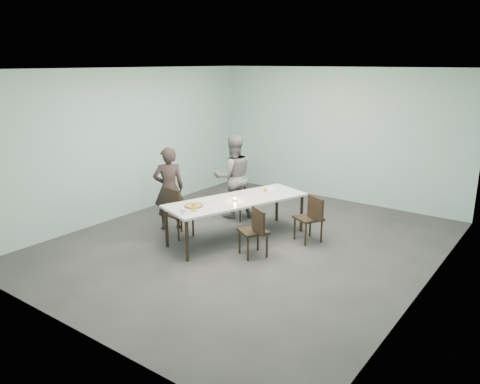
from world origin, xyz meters
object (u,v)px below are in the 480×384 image
Objects in this scene: amber_tumbler at (265,190)px; chair_near_left at (177,209)px; chair_near_right at (255,229)px; side_plate at (212,207)px; table at (237,202)px; chair_far_left at (243,194)px; diner_near at (169,189)px; beer_glass at (194,207)px; pizza at (194,206)px; water_tumbler at (183,212)px; tealight at (235,200)px; diner_far at (233,177)px; chair_far_right at (311,216)px.

chair_near_left is at bearing -134.35° from amber_tumbler.
chair_near_right is 0.84m from side_plate.
table is 1.20m from chair_far_left.
diner_near reaches higher than chair_near_left.
chair_far_left is at bearing 102.87° from beer_glass.
chair_near_right is at bearing 8.88° from chair_near_left.
diner_near is 8.86× the size of side_plate.
chair_near_left is 2.56× the size of pizza.
water_tumbler is at bearing -100.55° from beer_glass.
tealight reaches higher than table.
chair_far_left is at bearing 135.86° from diner_far.
beer_glass reaches higher than chair_near_right.
diner_far reaches higher than diner_near.
side_plate is at bearing 63.49° from diner_far.
chair_near_right is at bearing 122.07° from diner_near.
chair_far_left is at bearing 108.53° from side_plate.
diner_far is at bearing 16.27° from chair_far_right.
chair_far_left is 1.81m from chair_far_right.
chair_near_left reaches higher than side_plate.
side_plate is (0.26, 0.16, -0.01)m from pizza.
beer_glass is at bearing -20.42° from chair_near_left.
amber_tumbler is (0.76, -0.34, 0.29)m from chair_far_left.
table is at bearing 54.89° from chair_far_right.
chair_far_right is (1.77, -0.39, 0.00)m from chair_far_left.
water_tumbler is at bearing 79.90° from chair_far_right.
diner_far is at bearing -142.35° from chair_far_left.
chair_near_left is at bearing 151.08° from beer_glass.
chair_near_left and chair_far_right have the same top height.
diner_near is at bearing -146.67° from amber_tumbler.
amber_tumbler is (0.21, 1.32, 0.04)m from side_plate.
chair_far_right is at bearing -2.61° from amber_tumbler.
water_tumbler is (0.42, -2.21, 0.29)m from chair_far_left.
chair_near_left is 5.80× the size of beer_glass.
side_plate is (-1.21, -1.27, 0.25)m from chair_far_right.
diner_near is (-0.36, 0.18, 0.30)m from chair_near_left.
amber_tumbler reaches higher than side_plate.
amber_tumbler is at bearing 81.07° from side_plate.
diner_far is (0.54, 1.31, 0.05)m from diner_near.
diner_far reaches higher than side_plate.
beer_glass is at bearing -101.77° from tealight.
side_plate is 2.00× the size of water_tumbler.
chair_far_left is 1.32m from tealight.
chair_far_right is at bearing 17.49° from chair_far_left.
beer_glass is at bearing -47.47° from pizza.
amber_tumbler is at bearing 72.30° from pizza.
water_tumbler is at bearing -49.48° from chair_far_left.
chair_near_left is 1.14m from tealight.
water_tumbler is (-0.14, -0.55, 0.04)m from side_plate.
pizza is 0.41m from water_tumbler.
chair_near_right is 4.83× the size of side_plate.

